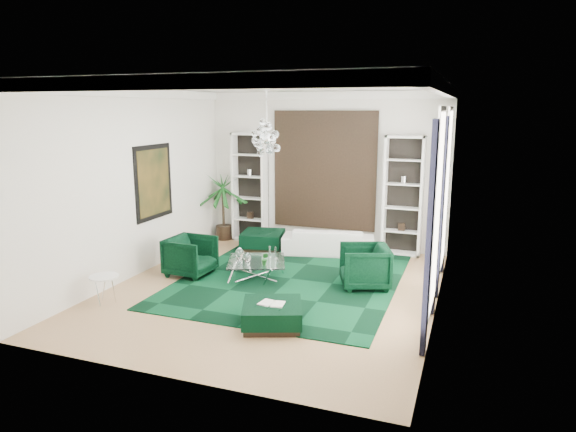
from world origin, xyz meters
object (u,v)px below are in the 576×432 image
at_px(ottoman_side, 263,240).
at_px(sofa, 328,241).
at_px(armchair_right, 365,266).
at_px(ottoman_front, 272,315).
at_px(palm, 223,197).
at_px(armchair_left, 191,256).
at_px(coffee_table, 257,270).
at_px(side_table, 105,290).

bearing_deg(ottoman_side, sofa, 4.22).
distance_m(sofa, armchair_right, 2.37).
relative_size(ottoman_front, palm, 0.41).
bearing_deg(armchair_left, armchair_right, -79.46).
bearing_deg(palm, ottoman_side, -21.84).
height_order(armchair_left, armchair_right, armchair_right).
bearing_deg(ottoman_front, palm, 124.68).
bearing_deg(armchair_left, coffee_table, -78.08).
bearing_deg(armchair_right, ottoman_side, -143.06).
relative_size(sofa, coffee_table, 1.89).
bearing_deg(ottoman_front, armchair_right, 66.38).
relative_size(armchair_left, armchair_right, 0.97).
xyz_separation_m(sofa, ottoman_front, (0.28, -4.28, -0.13)).
xyz_separation_m(ottoman_side, palm, (-1.34, 0.54, 0.90)).
xyz_separation_m(sofa, armchair_right, (1.28, -1.99, 0.10)).
xyz_separation_m(sofa, ottoman_side, (-1.63, -0.12, -0.10)).
relative_size(armchair_right, coffee_table, 0.81).
relative_size(armchair_left, side_table, 1.74).
relative_size(sofa, ottoman_side, 2.21).
bearing_deg(side_table, armchair_right, 30.05).
bearing_deg(palm, ottoman_front, -55.32).
bearing_deg(armchair_left, ottoman_side, -12.32).
bearing_deg(armchair_left, sofa, -39.73).
distance_m(armchair_right, coffee_table, 2.18).
bearing_deg(coffee_table, sofa, 68.83).
distance_m(armchair_left, palm, 3.07).
bearing_deg(sofa, armchair_left, 35.84).
bearing_deg(coffee_table, armchair_left, -170.65).
distance_m(sofa, armchair_left, 3.36).
relative_size(coffee_table, ottoman_side, 1.16).
height_order(armchair_right, ottoman_side, armchair_right).
height_order(ottoman_front, side_table, side_table).
bearing_deg(coffee_table, side_table, -133.13).
xyz_separation_m(ottoman_front, palm, (-3.25, 4.70, 0.93)).
bearing_deg(armchair_right, armchair_left, -102.43).
bearing_deg(palm, coffee_table, -51.82).
distance_m(coffee_table, ottoman_front, 2.33).
height_order(armchair_left, palm, palm).
bearing_deg(armchair_left, ottoman_front, -122.78).
distance_m(ottoman_side, ottoman_front, 4.58).
height_order(armchair_left, ottoman_side, armchair_left).
height_order(armchair_left, side_table, armchair_left).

